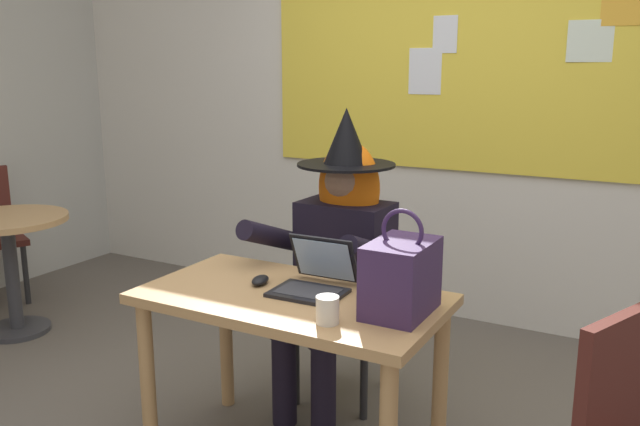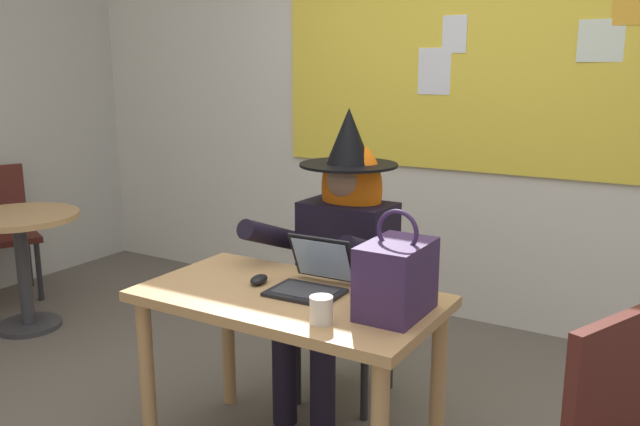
{
  "view_description": "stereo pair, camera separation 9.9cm",
  "coord_description": "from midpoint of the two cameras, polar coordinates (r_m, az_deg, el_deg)",
  "views": [
    {
      "loc": [
        1.24,
        -2.08,
        1.58
      ],
      "look_at": [
        -0.05,
        0.27,
        0.98
      ],
      "focal_mm": 37.11,
      "sensor_mm": 36.0,
      "label": 1
    },
    {
      "loc": [
        1.33,
        -2.03,
        1.58
      ],
      "look_at": [
        -0.05,
        0.27,
        0.98
      ],
      "focal_mm": 37.11,
      "sensor_mm": 36.0,
      "label": 2
    }
  ],
  "objects": [
    {
      "name": "handbag",
      "position": [
        2.33,
        5.79,
        -5.48
      ],
      "size": [
        0.2,
        0.3,
        0.38
      ],
      "rotation": [
        0.0,
        0.0,
        0.19
      ],
      "color": "#38234C",
      "rests_on": "desk_main"
    },
    {
      "name": "computer_mouse",
      "position": [
        2.67,
        -6.24,
        -5.79
      ],
      "size": [
        0.08,
        0.11,
        0.03
      ],
      "primitive_type": "ellipsoid",
      "rotation": [
        0.0,
        0.0,
        0.2
      ],
      "color": "black",
      "rests_on": "desk_main"
    },
    {
      "name": "side_table_round",
      "position": [
        4.32,
        -25.83,
        -2.75
      ],
      "size": [
        0.69,
        0.69,
        0.72
      ],
      "color": "tan",
      "rests_on": "ground"
    },
    {
      "name": "wall_back_bulletin",
      "position": [
        4.14,
        10.86,
        9.7
      ],
      "size": [
        6.06,
        2.09,
        2.74
      ],
      "color": "silver",
      "rests_on": "ground"
    },
    {
      "name": "coffee_mug",
      "position": [
        2.26,
        -0.62,
        -8.36
      ],
      "size": [
        0.08,
        0.08,
        0.09
      ],
      "primitive_type": "cylinder",
      "color": "silver",
      "rests_on": "desk_main"
    },
    {
      "name": "laptop",
      "position": [
        2.57,
        -1.63,
        -5.73
      ],
      "size": [
        0.28,
        0.3,
        0.2
      ],
      "rotation": [
        0.0,
        0.0,
        0.03
      ],
      "color": "black",
      "rests_on": "desk_main"
    },
    {
      "name": "chair_at_desk",
      "position": [
        3.23,
        1.64,
        -6.96
      ],
      "size": [
        0.46,
        0.46,
        0.89
      ],
      "rotation": [
        0.0,
        0.0,
        -1.47
      ],
      "color": "black",
      "rests_on": "ground"
    },
    {
      "name": "person_costumed",
      "position": [
        3.04,
        0.72,
        -2.67
      ],
      "size": [
        0.6,
        0.69,
        1.39
      ],
      "rotation": [
        0.0,
        0.0,
        -1.6
      ],
      "color": "black",
      "rests_on": "ground"
    },
    {
      "name": "desk_main",
      "position": [
        2.59,
        -3.56,
        -9.28
      ],
      "size": [
        1.16,
        0.64,
        0.72
      ],
      "rotation": [
        0.0,
        0.0,
        -0.0
      ],
      "color": "tan",
      "rests_on": "ground"
    }
  ]
}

